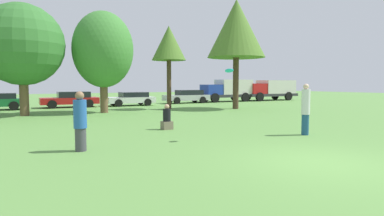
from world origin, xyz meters
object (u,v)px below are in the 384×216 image
person_thrower (80,121)px  bystander_sitting (167,119)px  delivery_truck_blue (228,89)px  person_catcher (306,109)px  tree_4 (236,29)px  parked_car_white (131,98)px  parked_car_red (71,99)px  tree_1 (22,45)px  tree_2 (103,50)px  frisbee (229,71)px  parked_car_silver (187,96)px  delivery_truck_red (270,89)px  tree_3 (169,44)px

person_thrower → bystander_sitting: bearing=42.7°
delivery_truck_blue → person_catcher: bearing=63.1°
tree_4 → parked_car_white: (-5.47, 7.51, -5.35)m
bystander_sitting → delivery_truck_blue: size_ratio=0.17×
bystander_sitting → parked_car_red: bearing=93.1°
delivery_truck_blue → tree_1: bearing=19.9°
tree_2 → parked_car_white: tree_2 is taller
delivery_truck_blue → tree_2: bearing=26.0°
frisbee → tree_1: (-5.19, 13.01, 1.83)m
person_catcher → tree_2: 14.01m
tree_2 → person_catcher: bearing=-74.3°
parked_car_silver → delivery_truck_blue: 5.13m
parked_car_white → parked_car_silver: bearing=-170.9°
parked_car_silver → parked_car_white: bearing=9.1°
person_thrower → tree_1: size_ratio=0.26×
parked_car_white → frisbee: bearing=82.7°
frisbee → person_thrower: bearing=170.3°
delivery_truck_red → delivery_truck_blue: bearing=-1.2°
bystander_sitting → parked_car_silver: size_ratio=0.23×
tree_4 → person_thrower: bearing=-144.1°
person_thrower → bystander_sitting: person_thrower is taller
tree_2 → delivery_truck_blue: (15.05, 6.25, -2.81)m
parked_car_red → parked_car_silver: parked_car_silver is taller
parked_car_red → person_catcher: bearing=106.7°
person_thrower → frisbee: (4.68, -0.80, 1.49)m
tree_3 → frisbee: bearing=-109.0°
person_thrower → tree_4: tree_4 is taller
delivery_truck_red → parked_car_silver: bearing=1.5°
person_catcher → parked_car_silver: size_ratio=0.42×
person_catcher → tree_1: tree_1 is taller
frisbee → parked_car_white: 18.56m
tree_4 → parked_car_silver: 9.70m
tree_2 → parked_car_silver: size_ratio=1.44×
tree_4 → delivery_truck_blue: (5.60, 8.19, -4.69)m
delivery_truck_red → tree_4: bearing=37.9°
bystander_sitting → tree_4: size_ratio=0.13×
delivery_truck_red → person_catcher: bearing=51.5°
person_thrower → parked_car_silver: size_ratio=0.37×
parked_car_red → parked_car_white: (4.86, -0.68, -0.04)m
bystander_sitting → parked_car_silver: parked_car_silver is taller
tree_1 → parked_car_silver: tree_1 is taller
parked_car_white → delivery_truck_red: 16.74m
person_catcher → tree_1: (-8.35, 13.57, 3.20)m
parked_car_silver → parked_car_red: bearing=3.0°
parked_car_red → delivery_truck_blue: (15.93, 0.00, 0.61)m
tree_1 → parked_car_white: tree_1 is taller
frisbee → delivery_truck_red: 27.31m
delivery_truck_red → person_thrower: bearing=38.7°
tree_1 → tree_4: tree_4 is taller
person_thrower → frisbee: bearing=0.2°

